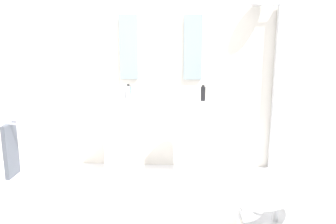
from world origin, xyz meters
TOP-DOWN VIEW (x-y plane):
  - rear_partition at (0.00, 1.65)m, footprint 4.80×0.10m
  - pedestal_sink_left at (-0.40, 1.15)m, footprint 0.41×0.41m
  - pedestal_sink_right at (0.40, 1.15)m, footprint 0.41×0.41m
  - vanity_mirror_left at (-0.40, 1.58)m, footprint 0.22×0.03m
  - vanity_mirror_right at (0.40, 1.58)m, footprint 0.22×0.03m
  - shower_column at (1.44, 1.53)m, footprint 0.49×0.24m
  - lounge_chair at (1.13, 0.12)m, footprint 1.02×1.02m
  - towel_rack at (-1.31, 0.20)m, footprint 0.37×0.22m
  - soap_bottle_clear at (-0.36, 1.25)m, footprint 0.05×0.05m
  - soap_bottle_black at (0.52, 1.20)m, footprint 0.05×0.05m
  - soap_bottle_blue at (-0.34, 1.27)m, footprint 0.04×0.04m

SIDE VIEW (x-z plane):
  - lounge_chair at x=1.13m, z-range 0.03..0.67m
  - pedestal_sink_left at x=-0.40m, z-range -0.05..1.00m
  - pedestal_sink_right at x=0.40m, z-range -0.05..1.00m
  - towel_rack at x=-1.31m, z-range 0.15..1.10m
  - soap_bottle_blue at x=-0.34m, z-range 0.94..1.10m
  - soap_bottle_clear at x=-0.36m, z-range 0.94..1.12m
  - soap_bottle_black at x=0.52m, z-range 0.94..1.12m
  - shower_column at x=1.44m, z-range 0.05..2.10m
  - rear_partition at x=0.00m, z-range 0.00..2.60m
  - vanity_mirror_left at x=-0.40m, z-range 1.14..1.93m
  - vanity_mirror_right at x=0.40m, z-range 1.14..1.93m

